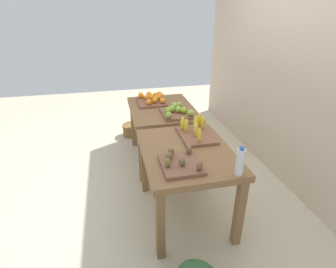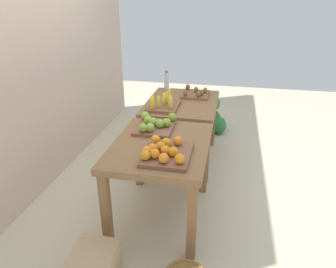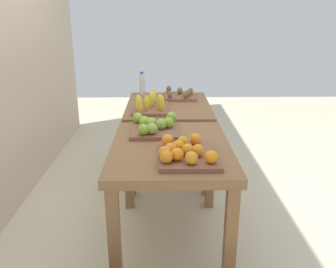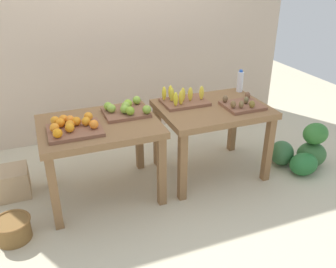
{
  "view_description": "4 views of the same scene",
  "coord_description": "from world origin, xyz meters",
  "px_view_note": "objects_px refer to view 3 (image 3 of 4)",
  "views": [
    {
      "loc": [
        2.56,
        -0.62,
        1.92
      ],
      "look_at": [
        -0.09,
        -0.03,
        0.59
      ],
      "focal_mm": 28.25,
      "sensor_mm": 36.0,
      "label": 1
    },
    {
      "loc": [
        -2.9,
        -0.54,
        1.92
      ],
      "look_at": [
        -0.02,
        0.05,
        0.58
      ],
      "focal_mm": 33.92,
      "sensor_mm": 36.0,
      "label": 2
    },
    {
      "loc": [
        -2.75,
        0.05,
        1.59
      ],
      "look_at": [
        0.06,
        0.01,
        0.61
      ],
      "focal_mm": 37.32,
      "sensor_mm": 36.0,
      "label": 3
    },
    {
      "loc": [
        -1.02,
        -2.88,
        2.04
      ],
      "look_at": [
        0.07,
        -0.04,
        0.55
      ],
      "focal_mm": 38.38,
      "sensor_mm": 36.0,
      "label": 4
    }
  ],
  "objects_px": {
    "watermelon_pile": "(188,128)",
    "apple_bin": "(154,126)",
    "display_table_right": "(168,115)",
    "kiwi_bin": "(180,95)",
    "display_table_left": "(171,160)",
    "banana_crate": "(151,106)",
    "water_bottle": "(142,83)",
    "orange_bin": "(185,152)"
  },
  "relations": [
    {
      "from": "display_table_right",
      "to": "watermelon_pile",
      "type": "height_order",
      "value": "display_table_right"
    },
    {
      "from": "apple_bin",
      "to": "display_table_right",
      "type": "bearing_deg",
      "value": -8.06
    },
    {
      "from": "orange_bin",
      "to": "banana_crate",
      "type": "distance_m",
      "value": 1.13
    },
    {
      "from": "display_table_right",
      "to": "water_bottle",
      "type": "distance_m",
      "value": 0.59
    },
    {
      "from": "orange_bin",
      "to": "water_bottle",
      "type": "relative_size",
      "value": 1.84
    },
    {
      "from": "orange_bin",
      "to": "display_table_right",
      "type": "bearing_deg",
      "value": 3.52
    },
    {
      "from": "display_table_left",
      "to": "orange_bin",
      "type": "bearing_deg",
      "value": -160.11
    },
    {
      "from": "watermelon_pile",
      "to": "apple_bin",
      "type": "bearing_deg",
      "value": 167.67
    },
    {
      "from": "display_table_left",
      "to": "watermelon_pile",
      "type": "height_order",
      "value": "display_table_left"
    },
    {
      "from": "display_table_right",
      "to": "kiwi_bin",
      "type": "height_order",
      "value": "kiwi_bin"
    },
    {
      "from": "display_table_left",
      "to": "water_bottle",
      "type": "bearing_deg",
      "value": 9.98
    },
    {
      "from": "display_table_left",
      "to": "watermelon_pile",
      "type": "bearing_deg",
      "value": -7.52
    },
    {
      "from": "water_bottle",
      "to": "watermelon_pile",
      "type": "height_order",
      "value": "water_bottle"
    },
    {
      "from": "display_table_left",
      "to": "display_table_right",
      "type": "relative_size",
      "value": 1.0
    },
    {
      "from": "display_table_left",
      "to": "orange_bin",
      "type": "relative_size",
      "value": 2.36
    },
    {
      "from": "display_table_left",
      "to": "display_table_right",
      "type": "bearing_deg",
      "value": 0.0
    },
    {
      "from": "display_table_left",
      "to": "orange_bin",
      "type": "height_order",
      "value": "orange_bin"
    },
    {
      "from": "display_table_left",
      "to": "water_bottle",
      "type": "height_order",
      "value": "water_bottle"
    },
    {
      "from": "display_table_right",
      "to": "orange_bin",
      "type": "relative_size",
      "value": 2.36
    },
    {
      "from": "orange_bin",
      "to": "watermelon_pile",
      "type": "bearing_deg",
      "value": -4.74
    },
    {
      "from": "apple_bin",
      "to": "water_bottle",
      "type": "bearing_deg",
      "value": 7.03
    },
    {
      "from": "banana_crate",
      "to": "water_bottle",
      "type": "height_order",
      "value": "water_bottle"
    },
    {
      "from": "display_table_right",
      "to": "kiwi_bin",
      "type": "bearing_deg",
      "value": -26.71
    },
    {
      "from": "kiwi_bin",
      "to": "watermelon_pile",
      "type": "height_order",
      "value": "kiwi_bin"
    },
    {
      "from": "orange_bin",
      "to": "water_bottle",
      "type": "xyz_separation_m",
      "value": [
        1.82,
        0.36,
        0.07
      ]
    },
    {
      "from": "apple_bin",
      "to": "watermelon_pile",
      "type": "height_order",
      "value": "apple_bin"
    },
    {
      "from": "display_table_right",
      "to": "watermelon_pile",
      "type": "relative_size",
      "value": 1.61
    },
    {
      "from": "orange_bin",
      "to": "watermelon_pile",
      "type": "distance_m",
      "value": 2.4
    },
    {
      "from": "display_table_right",
      "to": "orange_bin",
      "type": "height_order",
      "value": "orange_bin"
    },
    {
      "from": "orange_bin",
      "to": "banana_crate",
      "type": "xyz_separation_m",
      "value": [
        1.1,
        0.25,
        0.0
      ]
    },
    {
      "from": "watermelon_pile",
      "to": "orange_bin",
      "type": "bearing_deg",
      "value": 175.26
    },
    {
      "from": "display_table_left",
      "to": "kiwi_bin",
      "type": "distance_m",
      "value": 1.38
    },
    {
      "from": "watermelon_pile",
      "to": "kiwi_bin",
      "type": "bearing_deg",
      "value": 168.17
    },
    {
      "from": "display_table_left",
      "to": "water_bottle",
      "type": "distance_m",
      "value": 1.63
    },
    {
      "from": "banana_crate",
      "to": "watermelon_pile",
      "type": "height_order",
      "value": "banana_crate"
    },
    {
      "from": "display_table_right",
      "to": "apple_bin",
      "type": "bearing_deg",
      "value": 171.94
    },
    {
      "from": "kiwi_bin",
      "to": "display_table_right",
      "type": "bearing_deg",
      "value": 153.29
    },
    {
      "from": "display_table_left",
      "to": "kiwi_bin",
      "type": "bearing_deg",
      "value": -5.23
    },
    {
      "from": "display_table_left",
      "to": "water_bottle",
      "type": "relative_size",
      "value": 4.34
    },
    {
      "from": "display_table_right",
      "to": "orange_bin",
      "type": "distance_m",
      "value": 1.36
    },
    {
      "from": "display_table_right",
      "to": "water_bottle",
      "type": "bearing_deg",
      "value": 30.91
    },
    {
      "from": "kiwi_bin",
      "to": "water_bottle",
      "type": "distance_m",
      "value": 0.47
    }
  ]
}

